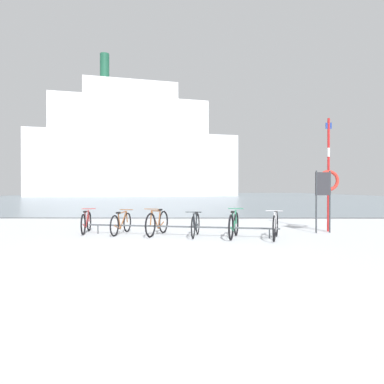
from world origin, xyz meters
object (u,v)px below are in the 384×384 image
(bicycle_5, at_px, (275,226))
(rescue_post, at_px, (328,177))
(bicycle_3, at_px, (195,225))
(ferry_ship, at_px, (134,149))
(info_sign, at_px, (323,191))
(bicycle_0, at_px, (86,222))
(bicycle_2, at_px, (157,223))
(bicycle_4, at_px, (234,225))
(bicycle_1, at_px, (121,223))

(bicycle_5, distance_m, rescue_post, 3.17)
(bicycle_3, distance_m, ferry_ship, 60.29)
(info_sign, bearing_deg, bicycle_0, -179.45)
(bicycle_5, distance_m, ferry_ship, 61.27)
(info_sign, distance_m, rescue_post, 0.67)
(bicycle_0, distance_m, info_sign, 7.77)
(rescue_post, height_order, ferry_ship, ferry_ship)
(bicycle_2, relative_size, bicycle_4, 1.02)
(bicycle_1, relative_size, bicycle_3, 1.06)
(bicycle_1, height_order, ferry_ship, ferry_ship)
(bicycle_2, relative_size, rescue_post, 0.45)
(bicycle_3, relative_size, rescue_post, 0.42)
(bicycle_1, height_order, bicycle_5, bicycle_5)
(bicycle_4, xyz_separation_m, rescue_post, (3.36, 1.55, 1.44))
(bicycle_2, xyz_separation_m, bicycle_4, (2.30, -0.57, -0.00))
(bicycle_0, xyz_separation_m, bicycle_2, (2.36, -0.52, 0.03))
(bicycle_0, height_order, rescue_post, rescue_post)
(bicycle_0, relative_size, info_sign, 0.81)
(bicycle_3, distance_m, bicycle_5, 2.34)
(bicycle_1, relative_size, ferry_ship, 0.04)
(bicycle_3, bearing_deg, bicycle_5, -12.47)
(bicycle_1, relative_size, info_sign, 0.84)
(rescue_post, bearing_deg, bicycle_4, -155.20)
(bicycle_1, height_order, bicycle_2, bicycle_2)
(bicycle_0, xyz_separation_m, info_sign, (7.70, 0.07, 1.03))
(bicycle_0, bearing_deg, ferry_ship, 98.48)
(bicycle_1, distance_m, bicycle_2, 1.20)
(bicycle_3, height_order, rescue_post, rescue_post)
(bicycle_3, bearing_deg, bicycle_4, -14.22)
(bicycle_5, xyz_separation_m, ferry_ship, (-14.41, 58.87, 9.00))
(bicycle_0, relative_size, bicycle_2, 0.97)
(bicycle_2, bearing_deg, bicycle_3, -13.65)
(bicycle_5, bearing_deg, bicycle_1, 167.31)
(bicycle_0, bearing_deg, bicycle_1, -12.78)
(bicycle_0, bearing_deg, rescue_post, 3.29)
(bicycle_5, bearing_deg, ferry_ship, 103.75)
(bicycle_1, distance_m, info_sign, 6.60)
(bicycle_3, bearing_deg, info_sign, 12.01)
(bicycle_4, relative_size, ferry_ship, 0.04)
(bicycle_2, height_order, ferry_ship, ferry_ship)
(bicycle_0, distance_m, bicycle_1, 1.23)
(bicycle_0, bearing_deg, info_sign, 0.55)
(bicycle_4, height_order, info_sign, info_sign)
(bicycle_0, relative_size, bicycle_4, 0.99)
(bicycle_0, xyz_separation_m, ferry_ship, (-8.58, 57.55, 9.03))
(bicycle_0, xyz_separation_m, bicycle_3, (3.55, -0.81, 0.00))
(bicycle_0, distance_m, bicycle_3, 3.64)
(rescue_post, bearing_deg, bicycle_3, -164.16)
(bicycle_1, height_order, bicycle_4, bicycle_4)
(bicycle_5, height_order, ferry_ship, ferry_ship)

